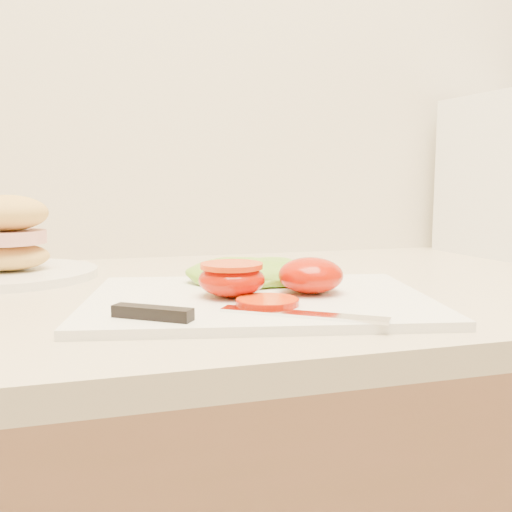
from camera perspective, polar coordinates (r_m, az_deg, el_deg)
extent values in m
cube|color=beige|center=(1.22, 13.69, 20.53)|extent=(4.00, 0.05, 2.70)
cube|color=#C0B196|center=(0.95, 21.85, -2.49)|extent=(3.92, 0.65, 0.03)
cube|color=white|center=(0.66, 0.24, -4.41)|extent=(0.44, 0.35, 0.01)
ellipsoid|color=#BF1500|center=(0.68, 5.50, -1.92)|extent=(0.08, 0.08, 0.04)
ellipsoid|color=#BF1500|center=(0.65, -2.44, -2.39)|extent=(0.08, 0.08, 0.04)
cylinder|color=#BE1A03|center=(0.65, -2.45, -0.98)|extent=(0.07, 0.07, 0.01)
cylinder|color=#E74E0E|center=(0.61, 1.14, -4.59)|extent=(0.07, 0.07, 0.01)
ellipsoid|color=#83B42F|center=(0.74, -1.56, -1.72)|extent=(0.17, 0.15, 0.03)
ellipsoid|color=#83B42F|center=(0.75, 2.15, -1.60)|extent=(0.15, 0.14, 0.03)
cube|color=silver|center=(0.56, 4.72, -5.84)|extent=(0.15, 0.11, 0.00)
cube|color=black|center=(0.56, -10.32, -5.60)|extent=(0.08, 0.06, 0.01)
cylinder|color=white|center=(0.91, -23.38, -1.69)|extent=(0.25, 0.25, 0.01)
ellipsoid|color=#DAB054|center=(0.90, -23.47, -0.09)|extent=(0.11, 0.10, 0.04)
cylinder|color=#D8938C|center=(0.90, -23.56, 1.74)|extent=(0.11, 0.11, 0.02)
ellipsoid|color=#DAB054|center=(0.90, -23.68, 3.96)|extent=(0.12, 0.10, 0.05)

